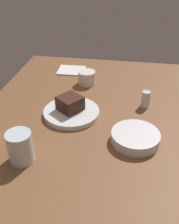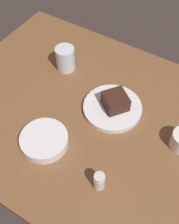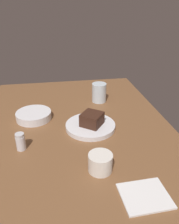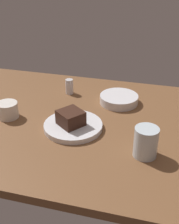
{
  "view_description": "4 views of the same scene",
  "coord_description": "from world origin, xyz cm",
  "px_view_note": "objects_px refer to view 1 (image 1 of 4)",
  "views": [
    {
      "loc": [
        80.42,
        14.71,
        59.14
      ],
      "look_at": [
        1.14,
        1.52,
        6.89
      ],
      "focal_mm": 41.86,
      "sensor_mm": 36.0,
      "label": 1
    },
    {
      "loc": [
        -28.78,
        53.64,
        86.52
      ],
      "look_at": [
        3.33,
        1.52,
        6.37
      ],
      "focal_mm": 45.86,
      "sensor_mm": 36.0,
      "label": 2
    },
    {
      "loc": [
        -86.6,
        8.39,
        55.06
      ],
      "look_at": [
        2.06,
        -6.34,
        8.8
      ],
      "focal_mm": 36.82,
      "sensor_mm": 36.0,
      "label": 3
    },
    {
      "loc": [
        28.58,
        -95.4,
        62.35
      ],
      "look_at": [
        3.11,
        -1.58,
        8.23
      ],
      "focal_mm": 48.32,
      "sensor_mm": 36.0,
      "label": 4
    }
  ],
  "objects_px": {
    "salt_shaker": "(146,99)",
    "coffee_cup": "(87,78)",
    "water_glass": "(20,147)",
    "folded_napkin": "(72,70)",
    "side_bowl": "(135,137)",
    "dessert_plate": "(71,112)",
    "chocolate_cake_slice": "(70,103)"
  },
  "relations": [
    {
      "from": "side_bowl",
      "to": "salt_shaker",
      "type": "bearing_deg",
      "value": 171.47
    },
    {
      "from": "dessert_plate",
      "to": "folded_napkin",
      "type": "height_order",
      "value": "dessert_plate"
    },
    {
      "from": "salt_shaker",
      "to": "side_bowl",
      "type": "height_order",
      "value": "salt_shaker"
    },
    {
      "from": "dessert_plate",
      "to": "side_bowl",
      "type": "relative_size",
      "value": 1.33
    },
    {
      "from": "chocolate_cake_slice",
      "to": "salt_shaker",
      "type": "bearing_deg",
      "value": 109.52
    },
    {
      "from": "dessert_plate",
      "to": "salt_shaker",
      "type": "bearing_deg",
      "value": 111.02
    },
    {
      "from": "side_bowl",
      "to": "chocolate_cake_slice",
      "type": "bearing_deg",
      "value": -117.63
    },
    {
      "from": "chocolate_cake_slice",
      "to": "folded_napkin",
      "type": "height_order",
      "value": "chocolate_cake_slice"
    },
    {
      "from": "side_bowl",
      "to": "coffee_cup",
      "type": "height_order",
      "value": "coffee_cup"
    },
    {
      "from": "side_bowl",
      "to": "water_glass",
      "type": "bearing_deg",
      "value": -66.8
    },
    {
      "from": "dessert_plate",
      "to": "salt_shaker",
      "type": "relative_size",
      "value": 3.2
    },
    {
      "from": "chocolate_cake_slice",
      "to": "salt_shaker",
      "type": "height_order",
      "value": "chocolate_cake_slice"
    },
    {
      "from": "dessert_plate",
      "to": "coffee_cup",
      "type": "xyz_separation_m",
      "value": [
        -0.27,
        0.01,
        0.02
      ]
    },
    {
      "from": "coffee_cup",
      "to": "folded_napkin",
      "type": "relative_size",
      "value": 0.58
    },
    {
      "from": "side_bowl",
      "to": "coffee_cup",
      "type": "relative_size",
      "value": 2.02
    },
    {
      "from": "chocolate_cake_slice",
      "to": "water_glass",
      "type": "distance_m",
      "value": 0.29
    },
    {
      "from": "folded_napkin",
      "to": "chocolate_cake_slice",
      "type": "bearing_deg",
      "value": 12.17
    },
    {
      "from": "water_glass",
      "to": "folded_napkin",
      "type": "distance_m",
      "value": 0.68
    },
    {
      "from": "dessert_plate",
      "to": "water_glass",
      "type": "relative_size",
      "value": 2.15
    },
    {
      "from": "chocolate_cake_slice",
      "to": "water_glass",
      "type": "relative_size",
      "value": 0.82
    },
    {
      "from": "salt_shaker",
      "to": "coffee_cup",
      "type": "distance_m",
      "value": 0.31
    },
    {
      "from": "dessert_plate",
      "to": "water_glass",
      "type": "bearing_deg",
      "value": -18.98
    },
    {
      "from": "dessert_plate",
      "to": "coffee_cup",
      "type": "relative_size",
      "value": 2.68
    },
    {
      "from": "chocolate_cake_slice",
      "to": "folded_napkin",
      "type": "xyz_separation_m",
      "value": [
        -0.4,
        -0.09,
        -0.04
      ]
    },
    {
      "from": "dessert_plate",
      "to": "salt_shaker",
      "type": "height_order",
      "value": "salt_shaker"
    },
    {
      "from": "salt_shaker",
      "to": "coffee_cup",
      "type": "relative_size",
      "value": 0.84
    },
    {
      "from": "chocolate_cake_slice",
      "to": "folded_napkin",
      "type": "relative_size",
      "value": 0.6
    },
    {
      "from": "side_bowl",
      "to": "folded_napkin",
      "type": "relative_size",
      "value": 1.18
    },
    {
      "from": "water_glass",
      "to": "coffee_cup",
      "type": "distance_m",
      "value": 0.55
    },
    {
      "from": "chocolate_cake_slice",
      "to": "coffee_cup",
      "type": "relative_size",
      "value": 1.02
    },
    {
      "from": "water_glass",
      "to": "side_bowl",
      "type": "distance_m",
      "value": 0.37
    },
    {
      "from": "water_glass",
      "to": "dessert_plate",
      "type": "bearing_deg",
      "value": 161.02
    }
  ]
}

